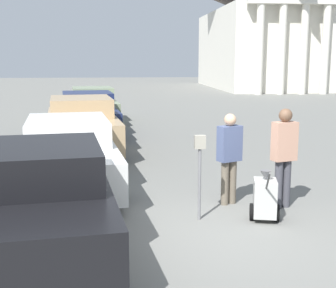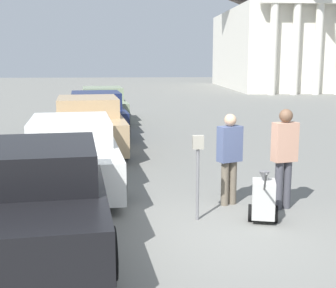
% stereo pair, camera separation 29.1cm
% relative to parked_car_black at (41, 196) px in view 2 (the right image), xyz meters
% --- Properties ---
extents(ground_plane, '(120.00, 120.00, 0.00)m').
position_rel_parked_car_black_xyz_m(ground_plane, '(2.50, -0.01, -0.67)').
color(ground_plane, slate).
extents(parked_car_black, '(2.32, 4.82, 1.45)m').
position_rel_parked_car_black_xyz_m(parked_car_black, '(0.00, 0.00, 0.00)').
color(parked_car_black, black).
rests_on(parked_car_black, ground_plane).
extents(parked_car_white, '(2.43, 5.41, 1.40)m').
position_rel_parked_car_black_xyz_m(parked_car_white, '(0.00, 3.32, -0.01)').
color(parked_car_white, silver).
rests_on(parked_car_white, ground_plane).
extents(parked_car_tan, '(2.47, 5.24, 1.53)m').
position_rel_parked_car_black_xyz_m(parked_car_tan, '(-0.00, 7.02, 0.05)').
color(parked_car_tan, tan).
rests_on(parked_car_tan, ground_plane).
extents(parked_car_navy, '(2.42, 4.85, 1.48)m').
position_rel_parked_car_black_xyz_m(parked_car_navy, '(0.00, 9.91, 0.02)').
color(parked_car_navy, '#19234C').
rests_on(parked_car_navy, ground_plane).
extents(parked_car_sage, '(2.37, 4.85, 1.44)m').
position_rel_parked_car_black_xyz_m(parked_car_sage, '(0.00, 13.29, -0.00)').
color(parked_car_sage, gray).
rests_on(parked_car_sage, ground_plane).
extents(parking_meter, '(0.18, 0.09, 1.41)m').
position_rel_parked_car_black_xyz_m(parking_meter, '(2.36, 0.73, 0.31)').
color(parking_meter, slate).
rests_on(parking_meter, ground_plane).
extents(person_worker, '(0.47, 0.37, 1.66)m').
position_rel_parked_car_black_xyz_m(person_worker, '(3.04, 1.50, 0.27)').
color(person_worker, '#665B4C').
rests_on(person_worker, ground_plane).
extents(person_supervisor, '(0.46, 0.32, 1.77)m').
position_rel_parked_car_black_xyz_m(person_supervisor, '(3.94, 1.20, 0.34)').
color(person_supervisor, '#3F3F47').
rests_on(person_supervisor, ground_plane).
extents(equipment_cart, '(0.52, 1.00, 1.00)m').
position_rel_parked_car_black_xyz_m(equipment_cart, '(3.41, 0.55, -0.28)').
color(equipment_cart, '#B2B2AD').
rests_on(equipment_cart, ground_plane).
extents(church, '(8.45, 16.85, 22.50)m').
position_rel_parked_car_black_xyz_m(church, '(13.84, 35.06, 5.41)').
color(church, silver).
rests_on(church, ground_plane).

